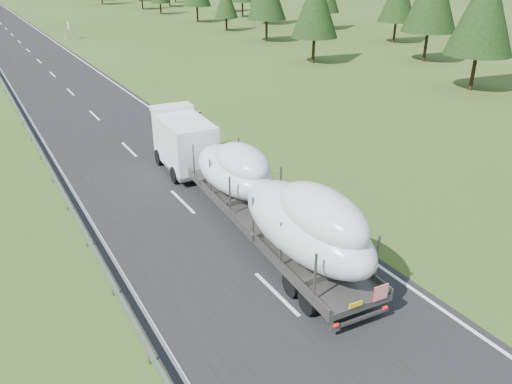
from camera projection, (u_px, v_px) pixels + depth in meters
road_surface at (5, 28)px, 89.72m from camera, size 10.00×400.00×0.02m
marker_posts at (9, 2)px, 135.45m from camera, size 0.13×350.08×1.00m
highway_sign at (68, 27)px, 76.62m from camera, size 0.08×0.90×2.60m
boat_truck at (252, 185)px, 22.42m from camera, size 3.50×18.65×4.05m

